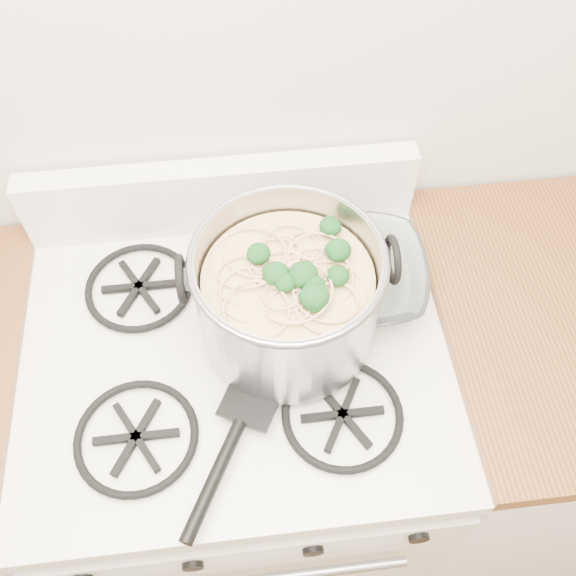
% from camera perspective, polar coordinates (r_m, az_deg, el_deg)
% --- Properties ---
extents(gas_range, '(0.76, 0.66, 0.92)m').
position_cam_1_polar(gas_range, '(1.58, -3.56, -13.83)').
color(gas_range, white).
rests_on(gas_range, ground).
extents(counter_left, '(0.25, 0.65, 0.92)m').
position_cam_1_polar(counter_left, '(1.64, -22.01, -14.38)').
color(counter_left, silver).
rests_on(counter_left, ground).
extents(stock_pot, '(0.35, 0.32, 0.21)m').
position_cam_1_polar(stock_pot, '(1.07, 0.00, -0.74)').
color(stock_pot, '#96969E').
rests_on(stock_pot, gas_range).
extents(spatula, '(0.40, 0.41, 0.02)m').
position_cam_1_polar(spatula, '(1.08, -3.09, -9.30)').
color(spatula, black).
rests_on(spatula, gas_range).
extents(glass_bowl, '(0.12, 0.12, 0.03)m').
position_cam_1_polar(glass_bowl, '(1.20, 5.91, 0.65)').
color(glass_bowl, white).
rests_on(glass_bowl, gas_range).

